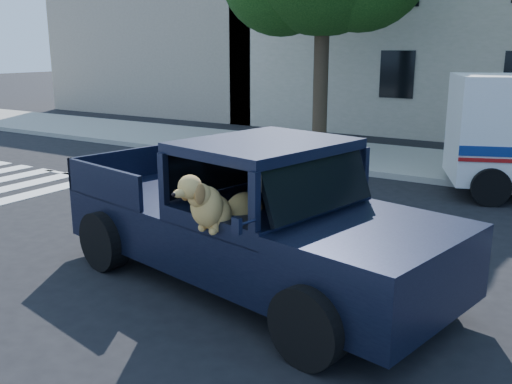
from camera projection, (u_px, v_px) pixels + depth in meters
ground at (269, 292)px, 7.45m from camera, size 120.00×120.00×0.00m
far_sidewalk at (449, 166)px, 14.98m from camera, size 60.00×4.00×0.15m
lane_stripes at (483, 245)px, 9.21m from camera, size 21.60×0.14×0.01m
building_left at (180, 28)px, 27.74m from camera, size 12.00×6.00×8.00m
pickup_truck at (244, 235)px, 7.64m from camera, size 5.86×3.35×1.98m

